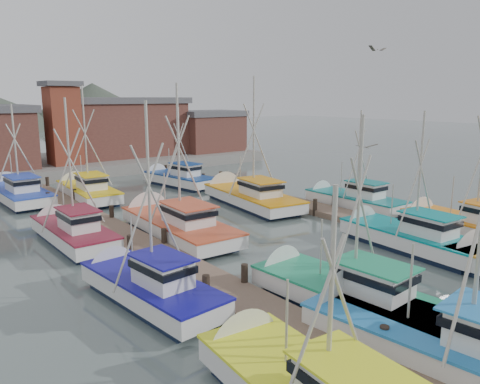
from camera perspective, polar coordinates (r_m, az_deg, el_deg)
ground at (r=25.89m, az=8.19°, el=-7.12°), size 260.00×260.00×0.00m
dock_left at (r=24.84m, az=-10.15°, el=-7.48°), size 2.30×46.00×1.50m
dock_right at (r=33.44m, az=11.47°, el=-2.55°), size 2.30×46.00×1.50m
quay at (r=57.18m, az=-19.74°, el=3.24°), size 44.00×16.00×1.20m
shed_center at (r=58.95m, az=-14.45°, el=7.78°), size 14.84×9.54×6.90m
shed_right at (r=61.77m, az=-3.83°, el=7.49°), size 8.48×6.36×5.20m
lookout_tower at (r=52.31m, az=-20.77°, el=7.91°), size 3.60×3.60×8.50m
boat_0 at (r=16.62m, az=23.34°, el=-16.53°), size 4.32×10.66×9.67m
boat_4 at (r=19.26m, az=11.98°, el=-11.84°), size 3.39×9.00×8.37m
boat_5 at (r=27.49m, az=19.39°, el=-5.07°), size 3.37×8.92×8.25m
boat_6 at (r=19.85m, az=-11.55°, el=-11.07°), size 3.51×8.14×8.71m
boat_7 at (r=31.13m, az=25.65°, el=-3.64°), size 3.91×9.12×9.78m
boat_8 at (r=28.62m, az=-8.05°, el=-3.85°), size 4.06×10.41×9.95m
boat_9 at (r=36.07m, az=0.96°, el=-0.50°), size 4.70×10.77×10.67m
boat_10 at (r=28.52m, az=-19.93°, el=-4.51°), size 3.59×8.28×8.84m
boat_11 at (r=35.80m, az=13.24°, el=-0.92°), size 3.25×8.24×7.96m
boat_12 at (r=40.24m, az=-18.25°, el=0.18°), size 3.91×9.25×9.83m
boat_13 at (r=44.33m, az=-7.86°, el=1.66°), size 3.70×8.84×7.94m
boat_14 at (r=41.47m, az=-25.54°, el=-0.06°), size 3.62×9.72×8.55m
gull_near at (r=22.52m, az=16.43°, el=16.34°), size 1.54×0.66×0.24m
gull_far at (r=26.69m, az=15.22°, el=5.34°), size 1.53×0.66×0.24m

